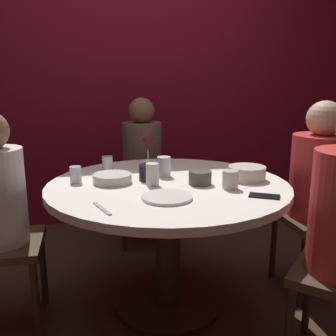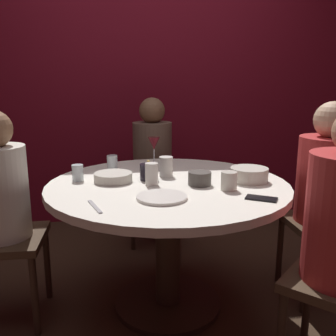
{
  "view_description": "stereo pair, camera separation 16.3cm",
  "coord_description": "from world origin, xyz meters",
  "px_view_note": "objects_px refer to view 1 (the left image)",
  "views": [
    {
      "loc": [
        -0.41,
        -1.89,
        1.25
      ],
      "look_at": [
        0.0,
        0.0,
        0.81
      ],
      "focal_mm": 40.16,
      "sensor_mm": 36.0,
      "label": 1
    },
    {
      "loc": [
        -0.25,
        -1.91,
        1.25
      ],
      "look_at": [
        0.0,
        0.0,
        0.81
      ],
      "focal_mm": 40.16,
      "sensor_mm": 36.0,
      "label": 2
    }
  ],
  "objects_px": {
    "cup_far_edge": "(230,180)",
    "seated_diner_back": "(142,154)",
    "cell_phone": "(264,196)",
    "cup_by_right_diner": "(108,164)",
    "bowl_small_white": "(247,173)",
    "dining_table": "(168,211)",
    "bowl_salad_center": "(112,178)",
    "cup_by_left_diner": "(76,175)",
    "bowl_serving_large": "(200,178)",
    "cup_near_candle": "(164,167)",
    "cup_center_front": "(152,174)",
    "wine_glass": "(148,145)",
    "seated_diner_right": "(320,176)",
    "candle_holder": "(148,172)",
    "dinner_plate": "(167,197)"
  },
  "relations": [
    {
      "from": "cup_by_left_diner",
      "to": "cup_far_edge",
      "type": "bearing_deg",
      "value": -20.09
    },
    {
      "from": "cup_near_candle",
      "to": "dining_table",
      "type": "bearing_deg",
      "value": -92.91
    },
    {
      "from": "cup_by_left_diner",
      "to": "cup_far_edge",
      "type": "xyz_separation_m",
      "value": [
        0.76,
        -0.28,
        0.0
      ]
    },
    {
      "from": "bowl_small_white",
      "to": "cell_phone",
      "type": "bearing_deg",
      "value": -98.94
    },
    {
      "from": "bowl_salad_center",
      "to": "cup_by_right_diner",
      "type": "height_order",
      "value": "cup_by_right_diner"
    },
    {
      "from": "wine_glass",
      "to": "cup_far_edge",
      "type": "bearing_deg",
      "value": -64.41
    },
    {
      "from": "bowl_serving_large",
      "to": "cup_center_front",
      "type": "height_order",
      "value": "cup_center_front"
    },
    {
      "from": "seated_diner_right",
      "to": "bowl_small_white",
      "type": "height_order",
      "value": "seated_diner_right"
    },
    {
      "from": "seated_diner_back",
      "to": "seated_diner_right",
      "type": "distance_m",
      "value": 1.3
    },
    {
      "from": "cup_near_candle",
      "to": "bowl_salad_center",
      "type": "bearing_deg",
      "value": -165.24
    },
    {
      "from": "cup_far_edge",
      "to": "bowl_small_white",
      "type": "bearing_deg",
      "value": 43.55
    },
    {
      "from": "cup_far_edge",
      "to": "seated_diner_back",
      "type": "bearing_deg",
      "value": 104.24
    },
    {
      "from": "dinner_plate",
      "to": "cup_by_left_diner",
      "type": "distance_m",
      "value": 0.56
    },
    {
      "from": "candle_holder",
      "to": "bowl_serving_large",
      "type": "height_order",
      "value": "candle_holder"
    },
    {
      "from": "dining_table",
      "to": "cup_far_edge",
      "type": "bearing_deg",
      "value": -32.11
    },
    {
      "from": "seated_diner_right",
      "to": "bowl_small_white",
      "type": "bearing_deg",
      "value": 3.56
    },
    {
      "from": "bowl_serving_large",
      "to": "cup_far_edge",
      "type": "relative_size",
      "value": 1.3
    },
    {
      "from": "cell_phone",
      "to": "cup_by_right_diner",
      "type": "bearing_deg",
      "value": -104.35
    },
    {
      "from": "candle_holder",
      "to": "bowl_small_white",
      "type": "relative_size",
      "value": 0.54
    },
    {
      "from": "cup_by_left_diner",
      "to": "cup_center_front",
      "type": "distance_m",
      "value": 0.41
    },
    {
      "from": "dining_table",
      "to": "cup_by_left_diner",
      "type": "height_order",
      "value": "cup_by_left_diner"
    },
    {
      "from": "candle_holder",
      "to": "bowl_serving_large",
      "type": "distance_m",
      "value": 0.29
    },
    {
      "from": "candle_holder",
      "to": "bowl_salad_center",
      "type": "distance_m",
      "value": 0.19
    },
    {
      "from": "cup_by_left_diner",
      "to": "cup_by_right_diner",
      "type": "bearing_deg",
      "value": 53.03
    },
    {
      "from": "bowl_small_white",
      "to": "dining_table",
      "type": "bearing_deg",
      "value": 176.16
    },
    {
      "from": "cup_by_right_diner",
      "to": "cup_near_candle",
      "type": "bearing_deg",
      "value": -33.48
    },
    {
      "from": "bowl_salad_center",
      "to": "cup_center_front",
      "type": "bearing_deg",
      "value": -26.12
    },
    {
      "from": "dinner_plate",
      "to": "cup_near_candle",
      "type": "bearing_deg",
      "value": 80.2
    },
    {
      "from": "dining_table",
      "to": "candle_holder",
      "type": "bearing_deg",
      "value": 142.92
    },
    {
      "from": "bowl_serving_large",
      "to": "bowl_small_white",
      "type": "height_order",
      "value": "bowl_small_white"
    },
    {
      "from": "cup_by_left_diner",
      "to": "cell_phone",
      "type": "bearing_deg",
      "value": -27.12
    },
    {
      "from": "dining_table",
      "to": "dinner_plate",
      "type": "xyz_separation_m",
      "value": [
        -0.06,
        -0.27,
        0.16
      ]
    },
    {
      "from": "cup_near_candle",
      "to": "cup_by_right_diner",
      "type": "bearing_deg",
      "value": 146.52
    },
    {
      "from": "seated_diner_right",
      "to": "cup_by_left_diner",
      "type": "height_order",
      "value": "seated_diner_right"
    },
    {
      "from": "seated_diner_back",
      "to": "bowl_serving_large",
      "type": "bearing_deg",
      "value": 8.98
    },
    {
      "from": "bowl_salad_center",
      "to": "cup_by_right_diner",
      "type": "bearing_deg",
      "value": 91.64
    },
    {
      "from": "wine_glass",
      "to": "cell_phone",
      "type": "relative_size",
      "value": 1.26
    },
    {
      "from": "bowl_salad_center",
      "to": "cup_far_edge",
      "type": "relative_size",
      "value": 2.22
    },
    {
      "from": "cup_by_left_diner",
      "to": "cup_near_candle",
      "type": "bearing_deg",
      "value": 4.63
    },
    {
      "from": "seated_diner_back",
      "to": "dinner_plate",
      "type": "relative_size",
      "value": 4.81
    },
    {
      "from": "bowl_small_white",
      "to": "cup_near_candle",
      "type": "xyz_separation_m",
      "value": [
        -0.43,
        0.17,
        0.02
      ]
    },
    {
      "from": "seated_diner_right",
      "to": "dinner_plate",
      "type": "height_order",
      "value": "seated_diner_right"
    },
    {
      "from": "cup_near_candle",
      "to": "cup_by_right_diner",
      "type": "relative_size",
      "value": 1.26
    },
    {
      "from": "cup_near_candle",
      "to": "cup_center_front",
      "type": "xyz_separation_m",
      "value": [
        -0.1,
        -0.18,
        0.0
      ]
    },
    {
      "from": "candle_holder",
      "to": "cup_by_left_diner",
      "type": "distance_m",
      "value": 0.38
    },
    {
      "from": "dinner_plate",
      "to": "cell_phone",
      "type": "bearing_deg",
      "value": -8.74
    },
    {
      "from": "bowl_serving_large",
      "to": "cell_phone",
      "type": "bearing_deg",
      "value": -50.34
    },
    {
      "from": "bowl_salad_center",
      "to": "cup_by_left_diner",
      "type": "height_order",
      "value": "cup_by_left_diner"
    },
    {
      "from": "seated_diner_back",
      "to": "bowl_small_white",
      "type": "distance_m",
      "value": 1.06
    },
    {
      "from": "seated_diner_back",
      "to": "wine_glass",
      "type": "height_order",
      "value": "seated_diner_back"
    }
  ]
}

